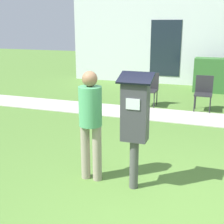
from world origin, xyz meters
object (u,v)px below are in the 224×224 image
parking_meter (135,117)px  person_standing (91,118)px  outdoor_chair_left (150,87)px  outdoor_chair_middle (204,90)px

parking_meter → person_standing: parking_meter is taller
outdoor_chair_left → outdoor_chair_middle: bearing=-6.5°
person_standing → outdoor_chair_middle: (1.31, 4.37, -0.40)m
outdoor_chair_left → outdoor_chair_middle: 1.41m
parking_meter → person_standing: 0.65m
person_standing → outdoor_chair_middle: bearing=38.1°
outdoor_chair_left → outdoor_chair_middle: size_ratio=1.00×
parking_meter → outdoor_chair_left: bearing=99.6°
outdoor_chair_middle → parking_meter: bearing=-78.6°
parking_meter → outdoor_chair_left: 4.53m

